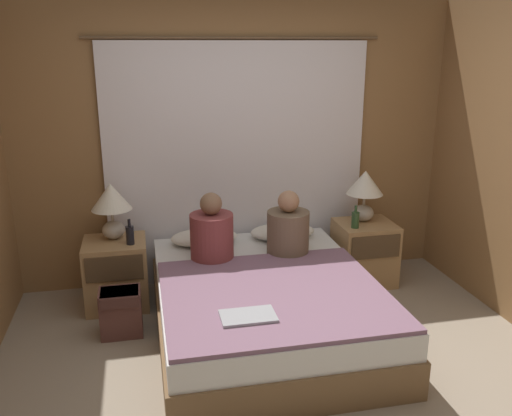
{
  "coord_description": "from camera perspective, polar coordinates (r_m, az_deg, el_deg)",
  "views": [
    {
      "loc": [
        -0.84,
        -2.89,
        2.11
      ],
      "look_at": [
        0.0,
        0.99,
        0.9
      ],
      "focal_mm": 38.0,
      "sensor_mm": 36.0,
      "label": 1
    }
  ],
  "objects": [
    {
      "name": "laptop_on_bed",
      "position": [
        3.42,
        -0.84,
        -11.31
      ],
      "size": [
        0.34,
        0.22,
        0.02
      ],
      "color": "#9EA0A5",
      "rests_on": "blanket_on_bed"
    },
    {
      "name": "lamp_right",
      "position": [
        4.92,
        11.38,
        2.07
      ],
      "size": [
        0.33,
        0.33,
        0.47
      ],
      "color": "#B2A899",
      "rests_on": "nightstand_right"
    },
    {
      "name": "person_right_in_bed",
      "position": [
        4.4,
        3.39,
        -2.29
      ],
      "size": [
        0.34,
        0.34,
        0.54
      ],
      "color": "brown",
      "rests_on": "bed"
    },
    {
      "name": "lamp_left",
      "position": [
        4.53,
        -14.98,
        0.54
      ],
      "size": [
        0.33,
        0.33,
        0.47
      ],
      "color": "#B2A899",
      "rests_on": "nightstand_left"
    },
    {
      "name": "blanket_on_bed",
      "position": [
        3.76,
        1.98,
        -9.01
      ],
      "size": [
        1.52,
        1.39,
        0.03
      ],
      "color": "slate",
      "rests_on": "bed"
    },
    {
      "name": "person_left_in_bed",
      "position": [
        4.28,
        -4.68,
        -2.75
      ],
      "size": [
        0.34,
        0.34,
        0.56
      ],
      "color": "brown",
      "rests_on": "bed"
    },
    {
      "name": "nightstand_left",
      "position": [
        4.66,
        -14.46,
        -6.67
      ],
      "size": [
        0.5,
        0.47,
        0.57
      ],
      "color": "#A87F51",
      "rests_on": "ground_plane"
    },
    {
      "name": "ground_plane",
      "position": [
        3.67,
        3.45,
        -18.15
      ],
      "size": [
        16.0,
        16.0,
        0.0
      ],
      "primitive_type": "plane",
      "color": "gray"
    },
    {
      "name": "pillow_right",
      "position": [
        4.81,
        2.81,
        -2.5
      ],
      "size": [
        0.57,
        0.35,
        0.12
      ],
      "color": "silver",
      "rests_on": "bed"
    },
    {
      "name": "backpack_on_floor",
      "position": [
        4.24,
        -14.04,
        -10.33
      ],
      "size": [
        0.31,
        0.25,
        0.36
      ],
      "color": "brown",
      "rests_on": "ground_plane"
    },
    {
      "name": "pillow_left",
      "position": [
        4.69,
        -5.47,
        -3.09
      ],
      "size": [
        0.57,
        0.35,
        0.12
      ],
      "color": "silver",
      "rests_on": "bed"
    },
    {
      "name": "wall_back",
      "position": [
        4.86,
        -2.08,
        6.75
      ],
      "size": [
        3.97,
        0.06,
        2.5
      ],
      "color": "olive",
      "rests_on": "ground_plane"
    },
    {
      "name": "bed",
      "position": [
        4.13,
        0.91,
        -10.27
      ],
      "size": [
        1.58,
        2.04,
        0.45
      ],
      "color": "brown",
      "rests_on": "ground_plane"
    },
    {
      "name": "curtain_panel",
      "position": [
        4.83,
        -1.93,
        4.63
      ],
      "size": [
        2.52,
        0.02,
        2.17
      ],
      "color": "white",
      "rests_on": "ground_plane"
    },
    {
      "name": "beer_bottle_on_right_stand",
      "position": [
        4.78,
        10.41,
        -1.2
      ],
      "size": [
        0.07,
        0.07,
        0.2
      ],
      "color": "#2D4C28",
      "rests_on": "nightstand_right"
    },
    {
      "name": "nightstand_right",
      "position": [
        5.04,
        11.33,
        -4.63
      ],
      "size": [
        0.5,
        0.47,
        0.57
      ],
      "color": "#A87F51",
      "rests_on": "ground_plane"
    },
    {
      "name": "beer_bottle_on_left_stand",
      "position": [
        4.44,
        -13.12,
        -2.76
      ],
      "size": [
        0.06,
        0.06,
        0.21
      ],
      "color": "black",
      "rests_on": "nightstand_left"
    }
  ]
}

